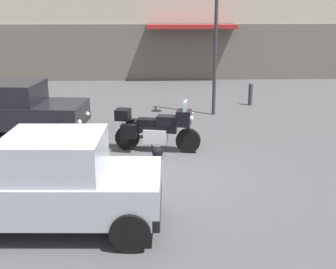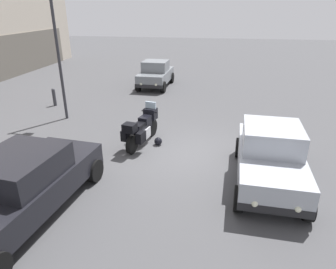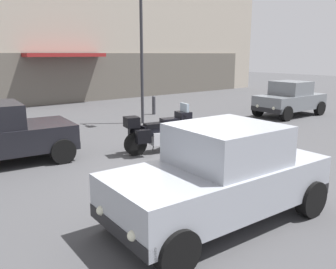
# 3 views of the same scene
# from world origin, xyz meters

# --- Properties ---
(ground_plane) EXTENTS (80.00, 80.00, 0.00)m
(ground_plane) POSITION_xyz_m (0.00, 0.00, 0.00)
(ground_plane) COLOR #424244
(motorcycle) EXTENTS (2.24, 0.99, 1.36)m
(motorcycle) POSITION_xyz_m (0.48, 1.59, 0.62)
(motorcycle) COLOR black
(motorcycle) RESTS_ON ground
(helmet) EXTENTS (0.28, 0.28, 0.28)m
(helmet) POSITION_xyz_m (0.51, 1.02, 0.14)
(helmet) COLOR black
(helmet) RESTS_ON ground
(car_hatchback_near) EXTENTS (3.94, 1.95, 1.64)m
(car_hatchback_near) POSITION_xyz_m (-1.38, -2.47, 0.81)
(car_hatchback_near) COLOR #9EA3AD
(car_hatchback_near) RESTS_ON ground
(car_sedan_far) EXTENTS (4.70, 2.34, 1.56)m
(car_sedan_far) POSITION_xyz_m (-3.82, 3.32, 0.78)
(car_sedan_far) COLOR black
(car_sedan_far) RESTS_ON ground
(car_compact_side) EXTENTS (3.52, 1.81, 1.56)m
(car_compact_side) POSITION_xyz_m (8.79, 2.82, 0.77)
(car_compact_side) COLOR slate
(car_compact_side) RESTS_ON ground
(streetlamp_curbside) EXTENTS (0.28, 0.94, 5.07)m
(streetlamp_curbside) POSITION_xyz_m (2.58, 5.40, 3.06)
(streetlamp_curbside) COLOR #2D2D33
(streetlamp_curbside) RESTS_ON ground
(bollard_curbside) EXTENTS (0.16, 0.16, 0.87)m
(bollard_curbside) POSITION_xyz_m (4.21, 6.98, 0.46)
(bollard_curbside) COLOR #333338
(bollard_curbside) RESTS_ON ground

